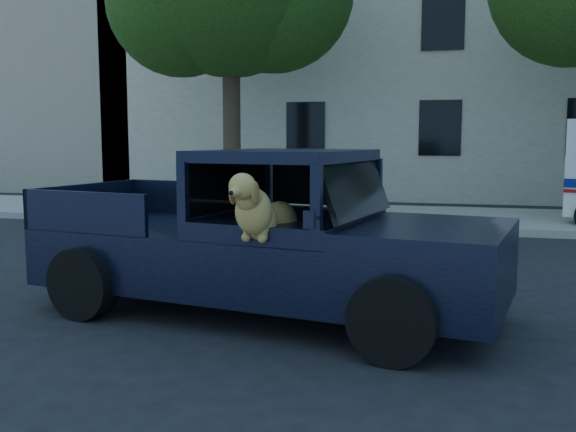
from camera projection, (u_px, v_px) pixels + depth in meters
name	position (u px, v px, depth m)	size (l,w,h in m)	color
ground	(291.00, 337.00, 6.12)	(120.00, 120.00, 0.00)	black
far_sidewalk	(389.00, 217.00, 14.95)	(60.00, 4.00, 0.15)	gray
lane_stripes	(492.00, 275.00, 8.88)	(21.60, 0.14, 0.01)	silver
building_main	(508.00, 57.00, 20.67)	(26.00, 6.00, 9.00)	beige
building_left	(27.00, 85.00, 25.26)	(12.00, 6.00, 8.00)	tan
pickup_truck	(258.00, 259.00, 6.89)	(5.20, 2.93, 1.77)	black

